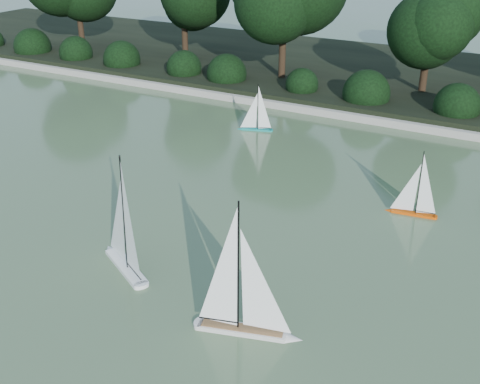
# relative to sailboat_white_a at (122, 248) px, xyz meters

# --- Properties ---
(ground) EXTENTS (80.00, 80.00, 0.00)m
(ground) POSITION_rel_sailboat_white_a_xyz_m (0.83, -0.80, -0.30)
(ground) COLOR #3A5331
(ground) RESTS_ON ground
(pond_coping) EXTENTS (40.00, 0.35, 0.18)m
(pond_coping) POSITION_rel_sailboat_white_a_xyz_m (0.83, 8.20, -0.21)
(pond_coping) COLOR gray
(pond_coping) RESTS_ON ground
(far_bank) EXTENTS (40.00, 8.00, 0.30)m
(far_bank) POSITION_rel_sailboat_white_a_xyz_m (0.83, 12.20, -0.15)
(far_bank) COLOR black
(far_bank) RESTS_ON ground
(tree_line) EXTENTS (26.31, 3.93, 4.39)m
(tree_line) POSITION_rel_sailboat_white_a_xyz_m (2.06, 10.63, 2.34)
(tree_line) COLOR black
(tree_line) RESTS_ON ground
(shrub_hedge) EXTENTS (29.10, 1.10, 1.10)m
(shrub_hedge) POSITION_rel_sailboat_white_a_xyz_m (0.83, 9.10, 0.15)
(shrub_hedge) COLOR black
(shrub_hedge) RESTS_ON ground
(sailboat_white_a) EXTENTS (1.31, 0.86, 1.93)m
(sailboat_white_a) POSITION_rel_sailboat_white_a_xyz_m (0.00, 0.00, 0.00)
(sailboat_white_a) COLOR white
(sailboat_white_a) RESTS_ON ground
(sailboat_white_b) EXTENTS (1.40, 0.58, 1.92)m
(sailboat_white_b) POSITION_rel_sailboat_white_a_xyz_m (2.40, -0.48, -0.01)
(sailboat_white_b) COLOR silver
(sailboat_white_b) RESTS_ON ground
(sailboat_orange) EXTENTS (0.92, 0.26, 1.24)m
(sailboat_orange) POSITION_rel_sailboat_white_a_xyz_m (3.30, 3.72, -0.11)
(sailboat_orange) COLOR #D74806
(sailboat_orange) RESTS_ON ground
(sailboat_teal) EXTENTS (0.88, 0.40, 1.22)m
(sailboat_teal) POSITION_rel_sailboat_white_a_xyz_m (-1.10, 6.28, -0.11)
(sailboat_teal) COLOR #16847D
(sailboat_teal) RESTS_ON ground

